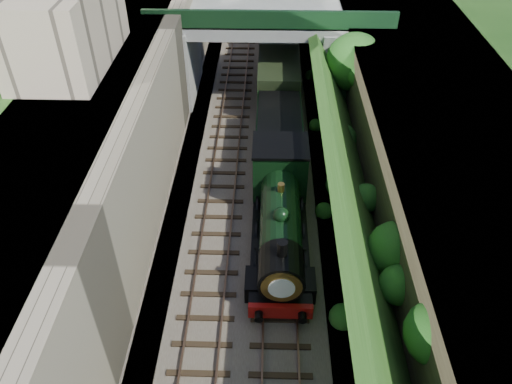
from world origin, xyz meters
The scene contains 13 objects.
trackbed centered at (0.00, 20.00, 0.10)m, with size 10.00×90.00×0.20m, color #473F38.
retaining_wall centered at (-5.50, 20.00, 3.50)m, with size 1.00×90.00×7.00m, color #756B56.
street_plateau_left centered at (-9.00, 20.00, 3.50)m, with size 6.00×90.00×7.00m, color #262628.
street_plateau_right centered at (9.50, 20.00, 3.12)m, with size 8.00×90.00×6.25m, color #262628.
embankment_slope centered at (5.04, 20.58, 2.83)m, with size 4.59×90.00×6.36m.
track_left centered at (-2.00, 20.00, 0.25)m, with size 2.50×90.00×0.20m.
track_right centered at (1.20, 20.00, 0.25)m, with size 2.50×90.00×0.20m.
road_bridge centered at (0.94, 24.00, 4.08)m, with size 16.00×6.40×7.25m.
building_near centered at (-9.50, 14.00, 9.00)m, with size 4.00×8.00×4.00m, color gray.
tree centered at (5.91, 19.43, 4.65)m, with size 3.60×3.80×6.60m.
locomotive centered at (1.20, 8.17, 1.89)m, with size 3.10×10.22×3.83m.
tender centered at (1.20, 15.53, 1.62)m, with size 2.70×6.00×3.05m.
coach_front centered at (1.20, 28.13, 2.05)m, with size 2.90×18.00×3.70m.
Camera 1 is at (0.54, -9.82, 17.92)m, focal length 35.00 mm.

